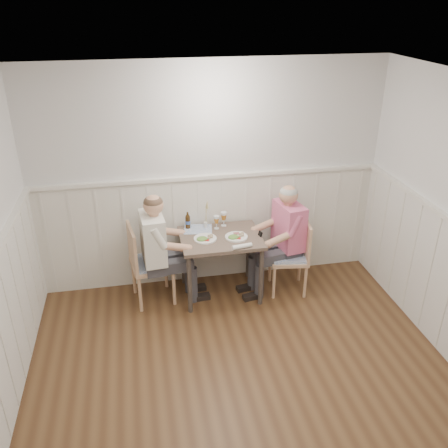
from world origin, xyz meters
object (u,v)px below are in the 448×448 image
object	(u,v)px
chair_left	(147,261)
man_in_pink	(284,246)
beer_bottle	(188,221)
diner_cream	(158,259)
chair_right	(293,253)
dining_table	(221,244)
grass_vase	(205,216)

from	to	relation	value
chair_left	man_in_pink	size ratio (longest dim) A/B	0.71
beer_bottle	diner_cream	bearing A→B (deg)	-141.27
beer_bottle	chair_left	bearing A→B (deg)	-153.86
chair_right	dining_table	bearing A→B (deg)	174.70
chair_left	dining_table	bearing A→B (deg)	-1.61
man_in_pink	beer_bottle	xyz separation A→B (m)	(-1.08, 0.28, 0.28)
man_in_pink	grass_vase	bearing A→B (deg)	163.71
grass_vase	man_in_pink	bearing A→B (deg)	-16.29
chair_right	man_in_pink	world-z (taller)	man_in_pink
diner_cream	beer_bottle	distance (m)	0.55
man_in_pink	chair_left	bearing A→B (deg)	178.69
dining_table	man_in_pink	bearing A→B (deg)	-0.97
chair_right	beer_bottle	xyz separation A→B (m)	(-1.17, 0.35, 0.36)
dining_table	chair_left	distance (m)	0.84
dining_table	chair_right	world-z (taller)	chair_right
dining_table	chair_left	xyz separation A→B (m)	(-0.83, 0.02, -0.14)
dining_table	grass_vase	size ratio (longest dim) A/B	2.61
beer_bottle	grass_vase	xyz separation A→B (m)	(0.20, -0.02, 0.06)
chair_left	beer_bottle	size ratio (longest dim) A/B	4.66
chair_right	chair_left	size ratio (longest dim) A/B	0.95
man_in_pink	grass_vase	xyz separation A→B (m)	(-0.88, 0.26, 0.35)
chair_left	man_in_pink	world-z (taller)	man_in_pink
dining_table	man_in_pink	xyz separation A→B (m)	(0.75, -0.01, -0.09)
chair_left	beer_bottle	bearing A→B (deg)	26.14
grass_vase	dining_table	bearing A→B (deg)	-61.64
chair_right	beer_bottle	distance (m)	1.27
diner_cream	grass_vase	size ratio (longest dim) A/B	3.89
dining_table	man_in_pink	world-z (taller)	man_in_pink
chair_left	beer_bottle	xyz separation A→B (m)	(0.50, 0.25, 0.33)
chair_right	beer_bottle	bearing A→B (deg)	163.48
diner_cream	man_in_pink	bearing A→B (deg)	0.70
chair_left	diner_cream	size ratio (longest dim) A/B	0.70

